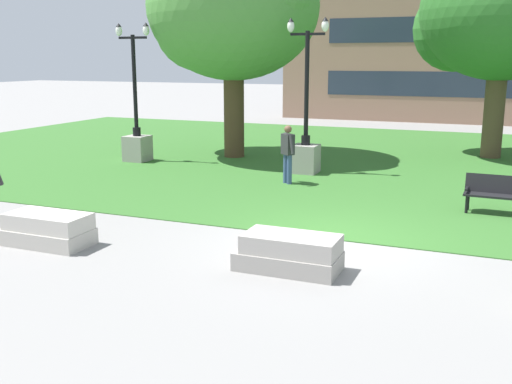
% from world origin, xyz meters
% --- Properties ---
extents(ground_plane, '(140.00, 140.00, 0.00)m').
position_xyz_m(ground_plane, '(0.00, 0.00, 0.00)').
color(ground_plane, gray).
extents(grass_lawn, '(40.00, 20.00, 0.02)m').
position_xyz_m(grass_lawn, '(0.00, 10.00, 0.01)').
color(grass_lawn, '#336628').
rests_on(grass_lawn, ground).
extents(concrete_block_center, '(1.80, 0.90, 0.64)m').
position_xyz_m(concrete_block_center, '(-5.14, -2.43, 0.31)').
color(concrete_block_center, '#B2ADA3').
rests_on(concrete_block_center, ground).
extents(concrete_block_left, '(1.80, 0.90, 0.64)m').
position_xyz_m(concrete_block_left, '(-0.22, -2.00, 0.31)').
color(concrete_block_left, '#9E9991').
rests_on(concrete_block_left, ground).
extents(skateboard, '(0.92, 0.79, 0.14)m').
position_xyz_m(skateboard, '(-6.39, -2.16, 0.09)').
color(skateboard, maroon).
rests_on(skateboard, ground).
extents(park_bench_near_right, '(1.82, 0.60, 0.90)m').
position_xyz_m(park_bench_near_right, '(3.22, 3.49, 0.54)').
color(park_bench_near_right, black).
rests_on(park_bench_near_right, grass_lawn).
extents(lamp_post_center, '(1.32, 0.80, 4.82)m').
position_xyz_m(lamp_post_center, '(-2.72, 6.75, 1.01)').
color(lamp_post_center, gray).
rests_on(lamp_post_center, grass_lawn).
extents(lamp_post_right, '(1.32, 0.80, 4.79)m').
position_xyz_m(lamp_post_right, '(-8.98, 6.65, 1.00)').
color(lamp_post_right, gray).
rests_on(lamp_post_right, grass_lawn).
extents(tree_near_right, '(6.47, 6.16, 8.04)m').
position_xyz_m(tree_near_right, '(-6.25, 8.87, 5.36)').
color(tree_near_right, '#4C3823').
rests_on(tree_near_right, grass_lawn).
extents(tree_near_left, '(6.05, 5.76, 7.70)m').
position_xyz_m(tree_near_left, '(2.66, 12.34, 5.19)').
color(tree_near_left, brown).
rests_on(tree_near_left, grass_lawn).
extents(person_bystander_near_lawn, '(0.65, 0.70, 1.71)m').
position_xyz_m(person_bystander_near_lawn, '(-2.68, 4.92, 0.98)').
color(person_bystander_near_lawn, '#384C7A').
rests_on(person_bystander_near_lawn, grass_lawn).
extents(building_facade_distant, '(23.11, 1.03, 11.32)m').
position_xyz_m(building_facade_distant, '(1.86, 24.50, 5.66)').
color(building_facade_distant, '#8E6B56').
rests_on(building_facade_distant, ground).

